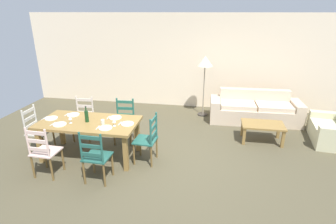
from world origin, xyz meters
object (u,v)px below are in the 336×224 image
at_px(wine_glass_near_left, 70,118).
at_px(standing_lamp, 205,65).
at_px(dining_table, 89,126).
at_px(dining_chair_near_right, 96,157).
at_px(wine_glass_near_right, 114,120).
at_px(dining_chair_head_west, 37,130).
at_px(wine_bottle, 87,116).
at_px(coffee_cup_primary, 103,122).
at_px(armchair_upholstered, 336,132).
at_px(dining_chair_far_right, 124,121).
at_px(coffee_table, 263,127).
at_px(couch, 254,110).
at_px(dining_chair_head_east, 148,139).
at_px(dining_chair_far_left, 84,119).

xyz_separation_m(wine_glass_near_left, standing_lamp, (2.36, 2.81, 0.55)).
height_order(dining_table, dining_chair_near_right, dining_chair_near_right).
xyz_separation_m(dining_table, wine_glass_near_right, (0.57, -0.12, 0.20)).
bearing_deg(dining_chair_head_west, standing_lamp, 39.92).
relative_size(wine_bottle, coffee_cup_primary, 3.51).
bearing_deg(coffee_cup_primary, wine_bottle, 170.53).
relative_size(wine_glass_near_left, coffee_cup_primary, 1.79).
bearing_deg(armchair_upholstered, wine_glass_near_right, -159.81).
xyz_separation_m(dining_chair_far_right, coffee_table, (2.99, 0.51, -0.12)).
xyz_separation_m(dining_chair_head_west, couch, (4.55, 2.50, -0.19)).
relative_size(dining_chair_near_right, dining_chair_head_east, 1.00).
bearing_deg(dining_chair_far_right, dining_chair_near_right, -88.92).
relative_size(wine_glass_near_right, couch, 0.07).
distance_m(dining_chair_head_west, coffee_table, 4.76).
bearing_deg(wine_bottle, dining_chair_head_west, 179.28).
xyz_separation_m(dining_chair_near_right, wine_glass_near_right, (0.09, 0.66, 0.38)).
height_order(dining_chair_far_right, standing_lamp, standing_lamp).
xyz_separation_m(wine_bottle, coffee_cup_primary, (0.34, -0.06, -0.07)).
distance_m(dining_table, standing_lamp, 3.46).
height_order(dining_chair_far_right, dining_chair_head_east, same).
distance_m(dining_chair_far_left, dining_chair_head_east, 1.82).
distance_m(couch, armchair_upholstered, 1.89).
xyz_separation_m(dining_table, dining_chair_near_right, (0.48, -0.79, -0.19)).
xyz_separation_m(dining_chair_head_west, wine_glass_near_left, (0.85, -0.13, 0.38)).
height_order(dining_chair_near_right, coffee_cup_primary, dining_chair_near_right).
bearing_deg(coffee_cup_primary, dining_chair_head_west, 177.22).
xyz_separation_m(dining_chair_near_right, armchair_upholstered, (4.55, 2.30, -0.23)).
xyz_separation_m(wine_glass_near_right, standing_lamp, (1.49, 2.80, 0.55)).
distance_m(dining_chair_head_west, wine_glass_near_right, 1.76).
bearing_deg(dining_chair_far_left, wine_bottle, -57.70).
distance_m(dining_chair_head_west, dining_chair_head_east, 2.31).
xyz_separation_m(dining_chair_head_west, coffee_cup_primary, (1.47, -0.07, 0.32)).
distance_m(wine_glass_near_right, couch, 3.90).
bearing_deg(wine_glass_near_left, armchair_upholstered, 17.23).
distance_m(couch, coffee_table, 1.22).
xyz_separation_m(dining_chair_far_left, wine_glass_near_left, (0.20, -0.87, 0.38)).
bearing_deg(dining_table, coffee_cup_primary, -13.43).
xyz_separation_m(armchair_upholstered, standing_lamp, (-2.97, 1.16, 1.16)).
xyz_separation_m(dining_table, dining_chair_far_left, (-0.49, 0.74, -0.19)).
xyz_separation_m(wine_glass_near_left, coffee_table, (3.73, 1.41, -0.51)).
relative_size(wine_bottle, couch, 0.14).
xyz_separation_m(dining_table, wine_bottle, (-0.01, -0.02, 0.20)).
bearing_deg(wine_glass_near_left, dining_chair_far_left, 102.91).
xyz_separation_m(wine_glass_near_left, couch, (3.71, 2.62, -0.57)).
relative_size(dining_table, standing_lamp, 1.16).
distance_m(wine_glass_near_right, standing_lamp, 3.22).
bearing_deg(couch, wine_glass_near_left, -144.69).
bearing_deg(wine_glass_near_left, wine_bottle, 22.34).
bearing_deg(armchair_upholstered, coffee_table, -171.33).
distance_m(dining_chair_near_right, dining_chair_far_left, 1.81).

